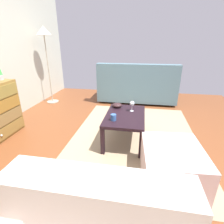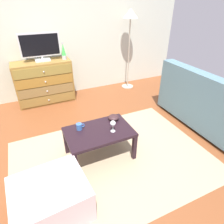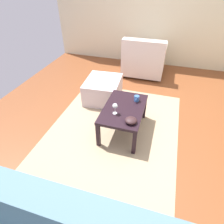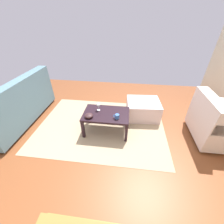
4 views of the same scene
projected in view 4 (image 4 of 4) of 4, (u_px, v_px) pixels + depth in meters
ground_plane at (110, 133)px, 2.82m from camera, size 5.85×4.98×0.05m
area_rug at (102, 125)px, 2.99m from camera, size 2.60×1.90×0.01m
coffee_table at (106, 116)px, 2.66m from camera, size 0.86×0.55×0.42m
wine_glass at (98, 105)px, 2.64m from camera, size 0.07×0.07×0.16m
mug at (117, 116)px, 2.47m from camera, size 0.11×0.08×0.09m
bowl_decorative at (89, 116)px, 2.50m from camera, size 0.15×0.15×0.07m
couch_large at (16, 106)px, 2.93m from camera, size 0.85×1.85×0.94m
armchair at (217, 123)px, 2.50m from camera, size 0.80×0.89×0.85m
ottoman at (143, 109)px, 3.14m from camera, size 0.74×0.65×0.39m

